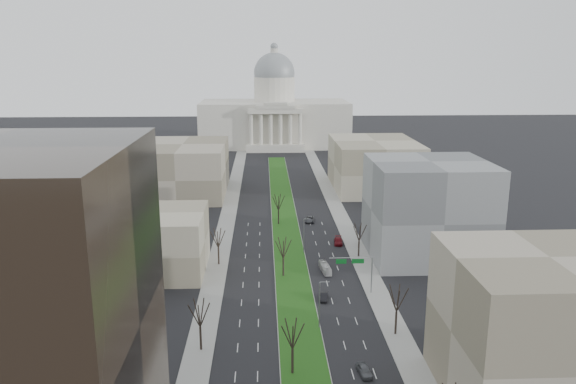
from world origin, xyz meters
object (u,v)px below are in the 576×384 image
object	(u,v)px
car_grey_near	(364,370)
box_van	(325,268)
car_black	(324,297)
car_red	(338,241)
car_grey_far	(310,219)

from	to	relation	value
car_grey_near	box_van	distance (m)	43.05
car_black	box_van	bearing A→B (deg)	90.85
car_red	car_black	bearing A→B (deg)	-95.74
car_grey_far	car_grey_near	bearing A→B (deg)	-80.00
car_black	car_grey_near	bearing A→B (deg)	-75.03
car_red	car_grey_far	bearing A→B (deg)	112.74
box_van	car_red	bearing A→B (deg)	67.28
car_black	box_van	world-z (taller)	box_van
car_grey_near	box_van	bearing A→B (deg)	83.36
car_grey_far	box_van	world-z (taller)	box_van
car_grey_far	car_red	bearing A→B (deg)	-65.07
car_red	car_grey_far	distance (m)	21.35
car_grey_near	box_van	world-z (taller)	box_van
car_grey_near	box_van	xyz separation A→B (m)	(-1.53, 43.02, 0.23)
car_black	car_red	bearing A→B (deg)	85.67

